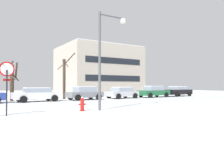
# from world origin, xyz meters

# --- Properties ---
(ground_plane) EXTENTS (120.00, 120.00, 0.00)m
(ground_plane) POSITION_xyz_m (0.00, 0.00, 0.00)
(ground_plane) COLOR white
(road_surface) EXTENTS (80.00, 8.07, 0.00)m
(road_surface) POSITION_xyz_m (0.00, 3.04, 0.00)
(road_surface) COLOR silver
(road_surface) RESTS_ON ground
(stop_sign) EXTENTS (0.75, 0.21, 2.77)m
(stop_sign) POSITION_xyz_m (-0.86, -1.40, 1.94)
(stop_sign) COLOR black
(stop_sign) RESTS_ON ground
(fire_hydrant) EXTENTS (0.44, 0.30, 0.86)m
(fire_hydrant) POSITION_xyz_m (3.33, -1.36, 0.43)
(fire_hydrant) COLOR red
(fire_hydrant) RESTS_ON ground
(street_lamp) EXTENTS (2.05, 0.36, 6.20)m
(street_lamp) POSITION_xyz_m (4.76, -1.61, 3.78)
(street_lamp) COLOR #4C4F54
(street_lamp) RESTS_ON ground
(parked_car_white) EXTENTS (4.52, 2.17, 1.36)m
(parked_car_white) POSITION_xyz_m (2.91, 8.22, 0.71)
(parked_car_white) COLOR white
(parked_car_white) RESTS_ON ground
(parked_car_gray) EXTENTS (3.91, 2.17, 1.47)m
(parked_car_gray) POSITION_xyz_m (7.95, 8.16, 0.74)
(parked_car_gray) COLOR slate
(parked_car_gray) RESTS_ON ground
(parked_car_silver) EXTENTS (3.96, 2.30, 1.38)m
(parked_car_silver) POSITION_xyz_m (12.99, 8.28, 0.71)
(parked_car_silver) COLOR silver
(parked_car_silver) RESTS_ON ground
(parked_car_green) EXTENTS (4.67, 2.14, 1.51)m
(parked_car_green) POSITION_xyz_m (18.03, 8.13, 0.77)
(parked_car_green) COLOR #1E6038
(parked_car_green) RESTS_ON ground
(parked_car_black) EXTENTS (4.48, 2.28, 1.45)m
(parked_car_black) POSITION_xyz_m (23.06, 8.42, 0.75)
(parked_car_black) COLOR black
(parked_car_black) RESTS_ON ground
(tree_far_left) EXTENTS (1.52, 1.42, 4.11)m
(tree_far_left) POSITION_xyz_m (0.96, 10.28, 2.07)
(tree_far_left) COLOR #423326
(tree_far_left) RESTS_ON ground
(tree_far_right) EXTENTS (1.95, 1.70, 5.41)m
(tree_far_right) POSITION_xyz_m (6.60, 10.75, 2.52)
(tree_far_right) COLOR #423326
(tree_far_right) RESTS_ON ground
(building_far_right) EXTENTS (12.17, 10.65, 8.06)m
(building_far_right) POSITION_xyz_m (15.74, 19.52, 4.03)
(building_far_right) COLOR #B2A899
(building_far_right) RESTS_ON ground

